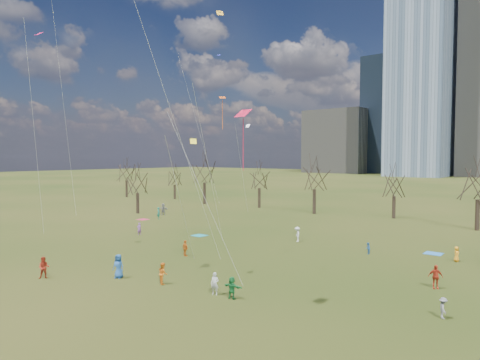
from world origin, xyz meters
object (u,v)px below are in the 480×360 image
Objects in this scene: person_0 at (118,266)px; person_1 at (215,284)px; blanket_navy at (433,254)px; person_4 at (185,248)px; blanket_teal at (199,235)px; blanket_crimson at (143,219)px; person_2 at (44,268)px.

person_0 is 8.67m from person_1.
person_1 reaches higher than blanket_navy.
person_0 is 1.23× the size of person_4.
blanket_teal is at bearing -162.73° from blanket_navy.
blanket_crimson is at bearing -174.84° from blanket_navy.
person_2 is (3.30, -20.36, 0.83)m from blanket_teal.
person_0 is at bearing 112.52° from person_4.
person_0 reaches higher than blanket_teal.
person_0 is 5.71m from person_2.
blanket_navy is (24.28, 7.55, 0.00)m from blanket_teal.
blanket_navy is 34.93m from person_2.
person_2 reaches higher than person_4.
person_4 is at bearing 123.45° from person_1.
person_0 reaches higher than blanket_navy.
blanket_crimson is 1.05× the size of person_1.
blanket_teal is 20.65m from person_2.
blanket_navy is 1.06× the size of person_4.
person_1 reaches higher than blanket_crimson.
person_2 reaches higher than blanket_teal.
blanket_teal is 16.16m from blanket_crimson.
person_1 is 0.90× the size of person_2.
blanket_crimson is 0.94× the size of person_2.
person_1 is (8.49, 1.76, -0.17)m from person_0.
person_2 is (-12.84, -5.46, 0.09)m from person_1.
person_1 is (16.14, -14.91, 0.75)m from blanket_teal.
blanket_crimson is 0.86× the size of person_0.
person_2 is (-20.98, -27.91, 0.83)m from blanket_navy.
blanket_crimson is at bearing 165.87° from blanket_teal.
blanket_teal is at bearing 114.57° from person_1.
blanket_teal and blanket_navy have the same top height.
person_1 reaches higher than blanket_teal.
person_0 is at bearing -65.35° from blanket_teal.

